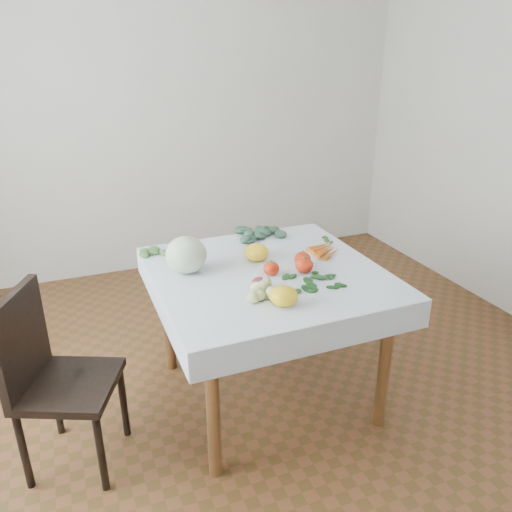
{
  "coord_description": "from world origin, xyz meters",
  "views": [
    {
      "loc": [
        -0.91,
        -2.1,
        1.8
      ],
      "look_at": [
        -0.04,
        0.06,
        0.82
      ],
      "focal_mm": 35.0,
      "sensor_mm": 36.0,
      "label": 1
    }
  ],
  "objects_px": {
    "chair": "(49,370)",
    "cabbage": "(186,255)",
    "table": "(267,289)",
    "heirloom_back": "(257,252)",
    "carrot_bunch": "(325,250)"
  },
  "relations": [
    {
      "from": "table",
      "to": "chair",
      "type": "height_order",
      "value": "chair"
    },
    {
      "from": "heirloom_back",
      "to": "cabbage",
      "type": "bearing_deg",
      "value": -179.36
    },
    {
      "from": "cabbage",
      "to": "carrot_bunch",
      "type": "relative_size",
      "value": 0.96
    },
    {
      "from": "carrot_bunch",
      "to": "heirloom_back",
      "type": "bearing_deg",
      "value": 174.86
    },
    {
      "from": "cabbage",
      "to": "heirloom_back",
      "type": "xyz_separation_m",
      "value": [
        0.38,
        0.0,
        -0.05
      ]
    },
    {
      "from": "chair",
      "to": "carrot_bunch",
      "type": "height_order",
      "value": "chair"
    },
    {
      "from": "chair",
      "to": "cabbage",
      "type": "height_order",
      "value": "cabbage"
    },
    {
      "from": "table",
      "to": "cabbage",
      "type": "relative_size",
      "value": 4.86
    },
    {
      "from": "chair",
      "to": "carrot_bunch",
      "type": "bearing_deg",
      "value": 7.67
    },
    {
      "from": "carrot_bunch",
      "to": "chair",
      "type": "bearing_deg",
      "value": -172.33
    },
    {
      "from": "heirloom_back",
      "to": "table",
      "type": "bearing_deg",
      "value": -89.59
    },
    {
      "from": "table",
      "to": "cabbage",
      "type": "height_order",
      "value": "cabbage"
    },
    {
      "from": "heirloom_back",
      "to": "carrot_bunch",
      "type": "bearing_deg",
      "value": -5.14
    },
    {
      "from": "cabbage",
      "to": "carrot_bunch",
      "type": "xyz_separation_m",
      "value": [
        0.77,
        -0.03,
        -0.08
      ]
    },
    {
      "from": "table",
      "to": "heirloom_back",
      "type": "bearing_deg",
      "value": 90.41
    }
  ]
}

